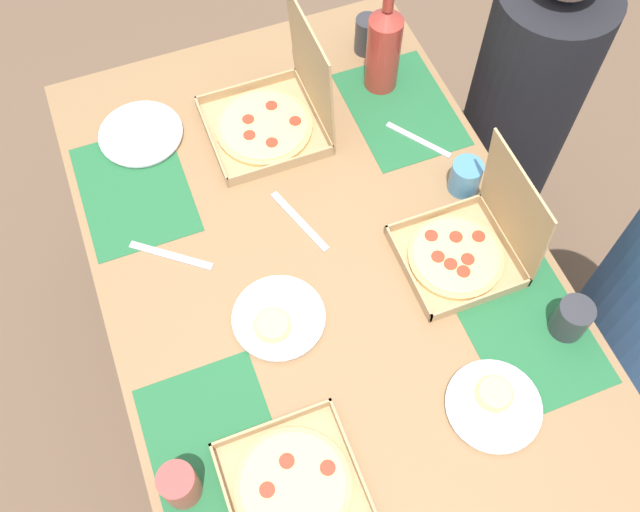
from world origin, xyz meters
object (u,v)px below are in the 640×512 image
(pizza_box_corner_right, at_px, (293,486))
(cup_dark, at_px, (367,35))
(pizza_box_center, at_px, (468,246))
(plate_near_right, at_px, (278,319))
(soda_bottle, at_px, (384,47))
(cup_spare, at_px, (571,319))
(plate_far_left, at_px, (493,405))
(pizza_box_edge_far, at_px, (274,114))
(plate_near_left, at_px, (141,135))
(diner_left_seat, at_px, (516,120))
(cup_clear_right, at_px, (180,485))
(cup_red, at_px, (465,177))

(pizza_box_corner_right, xyz_separation_m, cup_dark, (-1.06, 0.60, 0.04))
(pizza_box_center, distance_m, plate_near_right, 0.47)
(plate_near_right, relative_size, soda_bottle, 0.65)
(plate_near_right, bearing_deg, cup_spare, 67.45)
(plate_far_left, relative_size, cup_spare, 2.10)
(pizza_box_edge_far, distance_m, plate_near_left, 0.35)
(soda_bottle, bearing_deg, cup_spare, 6.70)
(plate_near_right, height_order, diner_left_seat, diner_left_seat)
(pizza_box_corner_right, xyz_separation_m, soda_bottle, (-0.93, 0.59, 0.12))
(diner_left_seat, bearing_deg, cup_clear_right, -58.42)
(pizza_box_corner_right, bearing_deg, cup_clear_right, -109.14)
(cup_clear_right, distance_m, cup_spare, 0.89)
(plate_near_left, xyz_separation_m, cup_spare, (0.87, 0.75, 0.04))
(cup_red, distance_m, cup_clear_right, 0.97)
(pizza_box_corner_right, height_order, plate_near_left, pizza_box_corner_right)
(pizza_box_edge_far, distance_m, cup_spare, 0.88)
(cup_dark, xyz_separation_m, cup_clear_right, (0.99, -0.81, -0.00))
(pizza_box_corner_right, height_order, plate_near_right, pizza_box_corner_right)
(plate_near_left, xyz_separation_m, cup_clear_right, (0.91, -0.14, 0.04))
(pizza_box_corner_right, height_order, plate_far_left, pizza_box_corner_right)
(plate_near_left, bearing_deg, cup_spare, 40.82)
(pizza_box_corner_right, height_order, pizza_box_edge_far, pizza_box_edge_far)
(diner_left_seat, bearing_deg, pizza_box_corner_right, -51.00)
(pizza_box_corner_right, bearing_deg, pizza_box_edge_far, 163.07)
(cup_red, distance_m, cup_dark, 0.53)
(plate_far_left, relative_size, diner_left_seat, 0.17)
(plate_near_right, bearing_deg, soda_bottle, 139.03)
(cup_spare, bearing_deg, pizza_box_center, -152.84)
(pizza_box_center, xyz_separation_m, plate_near_right, (-0.00, -0.47, -0.04))
(cup_dark, xyz_separation_m, cup_spare, (0.95, 0.08, -0.01))
(pizza_box_corner_right, height_order, soda_bottle, soda_bottle)
(cup_clear_right, height_order, cup_spare, cup_clear_right)
(diner_left_seat, bearing_deg, cup_red, -52.08)
(pizza_box_edge_far, xyz_separation_m, soda_bottle, (-0.04, 0.32, 0.08))
(pizza_box_center, bearing_deg, pizza_box_corner_right, -57.75)
(pizza_box_center, bearing_deg, plate_near_left, -134.95)
(pizza_box_center, distance_m, diner_left_seat, 0.70)
(pizza_box_edge_far, bearing_deg, cup_red, 46.85)
(pizza_box_edge_far, height_order, plate_near_right, pizza_box_edge_far)
(pizza_box_edge_far, xyz_separation_m, diner_left_seat, (0.06, 0.75, -0.27))
(pizza_box_center, relative_size, cup_red, 3.30)
(plate_near_right, bearing_deg, plate_near_left, -165.70)
(pizza_box_edge_far, bearing_deg, plate_far_left, 11.56)
(cup_dark, bearing_deg, pizza_box_edge_far, -62.64)
(pizza_box_edge_far, height_order, plate_near_left, pizza_box_edge_far)
(plate_near_right, bearing_deg, pizza_box_edge_far, 161.59)
(pizza_box_center, xyz_separation_m, soda_bottle, (-0.57, 0.03, 0.09))
(pizza_box_edge_far, relative_size, soda_bottle, 1.00)
(plate_far_left, xyz_separation_m, soda_bottle, (-0.92, 0.14, 0.12))
(plate_far_left, distance_m, cup_clear_right, 0.66)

